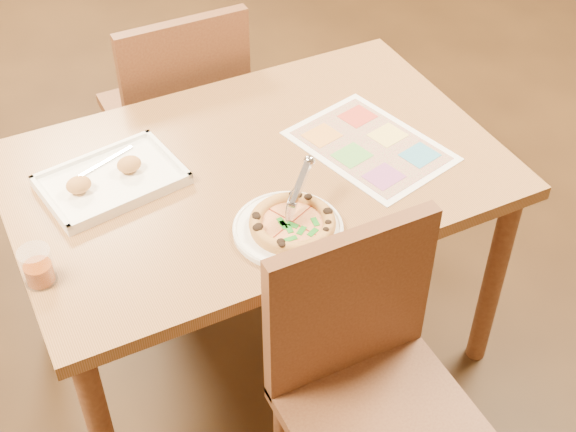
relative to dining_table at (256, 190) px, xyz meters
name	(u,v)px	position (x,y,z in m)	size (l,w,h in m)	color
dining_table	(256,190)	(0.00, 0.00, 0.00)	(1.30, 0.85, 0.72)	#8E5F39
chair_near	(366,364)	(0.00, -0.60, -0.07)	(0.42, 0.42, 0.47)	brown
chair_far	(180,100)	(0.00, 0.60, -0.07)	(0.42, 0.42, 0.47)	brown
plate	(288,229)	(-0.04, -0.27, 0.09)	(0.27, 0.27, 0.01)	white
pizza	(292,223)	(-0.03, -0.27, 0.11)	(0.21, 0.21, 0.03)	gold
pizza_cutter	(298,190)	(0.01, -0.23, 0.17)	(0.13, 0.12, 0.10)	silver
appetizer_tray	(111,181)	(-0.37, 0.09, 0.10)	(0.38, 0.29, 0.06)	white
glass_tumbler	(38,268)	(-0.61, -0.16, 0.13)	(0.07, 0.07, 0.09)	#8D370A
menu	(370,146)	(0.32, -0.06, 0.09)	(0.30, 0.42, 0.01)	white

